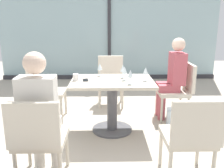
{
  "coord_description": "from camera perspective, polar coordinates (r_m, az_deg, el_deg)",
  "views": [
    {
      "loc": [
        -0.08,
        -3.28,
        1.53
      ],
      "look_at": [
        0.0,
        0.1,
        0.65
      ],
      "focal_mm": 40.19,
      "sensor_mm": 36.0,
      "label": 1
    }
  ],
  "objects": [
    {
      "name": "wine_glass_2",
      "position": [
        3.35,
        7.65,
        2.93
      ],
      "size": [
        0.07,
        0.07,
        0.18
      ],
      "color": "silver",
      "rests_on": "dining_table_main"
    },
    {
      "name": "person_front_left",
      "position": [
        2.45,
        -16.06,
        -5.84
      ],
      "size": [
        0.34,
        0.39,
        1.26
      ],
      "color": "silver",
      "rests_on": "ground_plane"
    },
    {
      "name": "handbag_1",
      "position": [
        3.77,
        14.73,
        -7.58
      ],
      "size": [
        0.31,
        0.19,
        0.28
      ],
      "primitive_type": "cube",
      "rotation": [
        0.0,
        0.0,
        -0.1
      ],
      "color": "silver",
      "rests_on": "ground_plane"
    },
    {
      "name": "dining_table_main",
      "position": [
        3.44,
        0.04,
        -2.56
      ],
      "size": [
        1.11,
        0.79,
        0.73
      ],
      "color": "#BCB29E",
      "rests_on": "ground_plane"
    },
    {
      "name": "wine_glass_3",
      "position": [
        3.49,
        2.48,
        3.54
      ],
      "size": [
        0.07,
        0.07,
        0.18
      ],
      "color": "silver",
      "rests_on": "dining_table_main"
    },
    {
      "name": "wine_glass_0",
      "position": [
        3.62,
        -2.8,
        3.92
      ],
      "size": [
        0.07,
        0.07,
        0.18
      ],
      "color": "silver",
      "rests_on": "dining_table_main"
    },
    {
      "name": "cell_phone_on_table",
      "position": [
        3.39,
        -6.06,
        0.91
      ],
      "size": [
        0.09,
        0.15,
        0.01
      ],
      "primitive_type": "cube",
      "rotation": [
        0.0,
        0.0,
        0.14
      ],
      "color": "black",
      "rests_on": "dining_table_main"
    },
    {
      "name": "coffee_cup",
      "position": [
        3.39,
        -8.26,
        1.57
      ],
      "size": [
        0.08,
        0.08,
        0.09
      ],
      "primitive_type": "cylinder",
      "color": "white",
      "rests_on": "dining_table_main"
    },
    {
      "name": "person_far_right",
      "position": [
        3.97,
        13.66,
        2.09
      ],
      "size": [
        0.39,
        0.34,
        1.26
      ],
      "color": "#B24C56",
      "rests_on": "ground_plane"
    },
    {
      "name": "chair_front_right",
      "position": [
        2.47,
        17.46,
        -10.85
      ],
      "size": [
        0.46,
        0.5,
        0.87
      ],
      "color": "beige",
      "rests_on": "ground_plane"
    },
    {
      "name": "ground_plane",
      "position": [
        3.62,
        0.04,
        -10.41
      ],
      "size": [
        12.0,
        12.0,
        0.0
      ],
      "primitive_type": "plane",
      "color": "#A89E8E"
    },
    {
      "name": "window_wall_backdrop",
      "position": [
        6.49,
        -0.63,
        11.76
      ],
      "size": [
        5.54,
        0.1,
        2.7
      ],
      "color": "#98B7BC",
      "rests_on": "ground_plane"
    },
    {
      "name": "chair_far_right",
      "position": [
        4.04,
        14.99,
        -0.73
      ],
      "size": [
        0.51,
        0.46,
        0.87
      ],
      "color": "beige",
      "rests_on": "ground_plane"
    },
    {
      "name": "wine_glass_4",
      "position": [
        3.36,
        2.88,
        3.1
      ],
      "size": [
        0.07,
        0.07,
        0.18
      ],
      "color": "silver",
      "rests_on": "dining_table_main"
    },
    {
      "name": "chair_near_window",
      "position": [
        4.57,
        -0.3,
        1.53
      ],
      "size": [
        0.46,
        0.51,
        0.87
      ],
      "color": "beige",
      "rests_on": "ground_plane"
    },
    {
      "name": "chair_far_left",
      "position": [
        4.0,
        -15.38,
        -0.91
      ],
      "size": [
        0.51,
        0.46,
        0.87
      ],
      "color": "beige",
      "rests_on": "ground_plane"
    },
    {
      "name": "wine_glass_1",
      "position": [
        3.15,
        4.2,
        2.3
      ],
      "size": [
        0.07,
        0.07,
        0.18
      ],
      "color": "silver",
      "rests_on": "dining_table_main"
    },
    {
      "name": "chair_front_left",
      "position": [
        2.43,
        -16.36,
        -11.23
      ],
      "size": [
        0.46,
        0.5,
        0.87
      ],
      "color": "beige",
      "rests_on": "ground_plane"
    }
  ]
}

